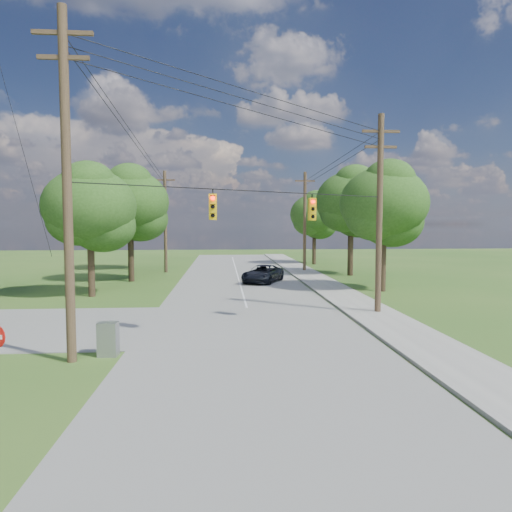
{
  "coord_description": "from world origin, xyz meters",
  "views": [
    {
      "loc": [
        0.66,
        -15.57,
        4.77
      ],
      "look_at": [
        2.15,
        5.0,
        3.33
      ],
      "focal_mm": 32.0,
      "sensor_mm": 36.0,
      "label": 1
    }
  ],
  "objects": [
    {
      "name": "tree_w_near",
      "position": [
        -8.0,
        15.0,
        5.92
      ],
      "size": [
        6.0,
        6.0,
        8.4
      ],
      "color": "#3E2E1F",
      "rests_on": "ground"
    },
    {
      "name": "pole_ne",
      "position": [
        8.9,
        8.0,
        5.47
      ],
      "size": [
        2.0,
        0.32,
        10.5
      ],
      "color": "brown",
      "rests_on": "ground"
    },
    {
      "name": "power_lines",
      "position": [
        1.5,
        11.54,
        9.15
      ],
      "size": [
        13.93,
        29.62,
        4.93
      ],
      "color": "black",
      "rests_on": "ground"
    },
    {
      "name": "tree_w_mid",
      "position": [
        -7.0,
        23.0,
        6.58
      ],
      "size": [
        6.4,
        6.4,
        9.22
      ],
      "color": "#3E2E1F",
      "rests_on": "ground"
    },
    {
      "name": "tree_e_far",
      "position": [
        11.5,
        38.0,
        5.92
      ],
      "size": [
        5.8,
        5.8,
        8.32
      ],
      "color": "#3E2E1F",
      "rests_on": "ground"
    },
    {
      "name": "traffic_signals",
      "position": [
        2.55,
        4.43,
        5.5
      ],
      "size": [
        4.91,
        3.27,
        1.05
      ],
      "color": "yellow",
      "rests_on": "ground"
    },
    {
      "name": "main_road",
      "position": [
        2.0,
        5.0,
        0.01
      ],
      "size": [
        10.0,
        100.0,
        0.03
      ],
      "primitive_type": "cube",
      "color": "gray",
      "rests_on": "ground"
    },
    {
      "name": "tree_e_near",
      "position": [
        12.0,
        16.0,
        6.25
      ],
      "size": [
        6.2,
        6.2,
        8.81
      ],
      "color": "#3E2E1F",
      "rests_on": "ground"
    },
    {
      "name": "car_main_north",
      "position": [
        3.9,
        21.36,
        0.73
      ],
      "size": [
        4.18,
        5.54,
        1.4
      ],
      "primitive_type": "imported",
      "rotation": [
        0.0,
        0.0,
        -0.42
      ],
      "color": "black",
      "rests_on": "main_road"
    },
    {
      "name": "ground",
      "position": [
        0.0,
        0.0,
        0.0
      ],
      "size": [
        140.0,
        140.0,
        0.0
      ],
      "primitive_type": "plane",
      "color": "#30591D",
      "rests_on": "ground"
    },
    {
      "name": "pole_sw",
      "position": [
        -4.6,
        0.4,
        6.23
      ],
      "size": [
        2.0,
        0.32,
        12.0
      ],
      "color": "brown",
      "rests_on": "ground"
    },
    {
      "name": "tree_e_mid",
      "position": [
        12.5,
        26.0,
        6.91
      ],
      "size": [
        6.6,
        6.6,
        9.64
      ],
      "color": "#3E2E1F",
      "rests_on": "ground"
    },
    {
      "name": "pole_north_e",
      "position": [
        8.9,
        30.0,
        5.13
      ],
      "size": [
        2.0,
        0.32,
        10.0
      ],
      "color": "brown",
      "rests_on": "ground"
    },
    {
      "name": "sidewalk_east",
      "position": [
        8.7,
        5.0,
        0.06
      ],
      "size": [
        2.6,
        100.0,
        0.12
      ],
      "primitive_type": "cube",
      "color": "#ACAAA0",
      "rests_on": "ground"
    },
    {
      "name": "control_cabinet",
      "position": [
        -3.5,
        1.0,
        0.62
      ],
      "size": [
        0.72,
        0.55,
        1.24
      ],
      "primitive_type": "cube",
      "rotation": [
        0.0,
        0.0,
        -0.07
      ],
      "color": "gray",
      "rests_on": "ground"
    },
    {
      "name": "pole_north_w",
      "position": [
        -5.0,
        30.0,
        5.13
      ],
      "size": [
        2.0,
        0.32,
        10.0
      ],
      "color": "brown",
      "rests_on": "ground"
    },
    {
      "name": "tree_w_far",
      "position": [
        -9.0,
        33.0,
        6.25
      ],
      "size": [
        6.0,
        6.0,
        8.73
      ],
      "color": "#3E2E1F",
      "rests_on": "ground"
    }
  ]
}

